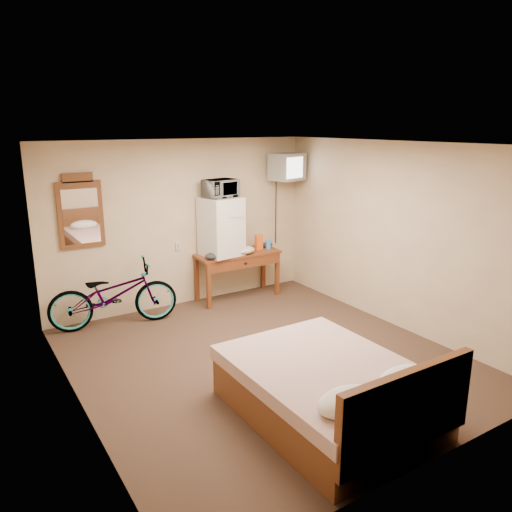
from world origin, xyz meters
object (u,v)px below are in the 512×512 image
at_px(desk, 239,260).
at_px(bed, 332,390).
at_px(mini_fridge, 221,227).
at_px(blue_cup, 268,244).
at_px(bicycle, 113,295).
at_px(microwave, 220,188).
at_px(crt_television, 287,167).
at_px(wall_mirror, 80,212).

relative_size(desk, bed, 0.69).
height_order(mini_fridge, blue_cup, mini_fridge).
bearing_deg(bicycle, microwave, -76.93).
height_order(mini_fridge, microwave, microwave).
xyz_separation_m(blue_cup, bicycle, (-2.56, -0.03, -0.37)).
distance_m(desk, crt_television, 1.69).
xyz_separation_m(desk, mini_fridge, (-0.28, 0.04, 0.57)).
height_order(mini_fridge, bed, mini_fridge).
height_order(desk, bed, bed).
xyz_separation_m(desk, wall_mirror, (-2.28, 0.27, 0.94)).
bearing_deg(bicycle, blue_cup, -79.18).
distance_m(crt_television, bed, 4.26).
bearing_deg(mini_fridge, blue_cup, -4.03).
xyz_separation_m(crt_television, wall_mirror, (-3.20, 0.25, -0.47)).
distance_m(mini_fridge, blue_cup, 0.91).
relative_size(wall_mirror, bicycle, 0.58).
bearing_deg(blue_cup, desk, 177.86).
relative_size(mini_fridge, blue_cup, 5.97).
distance_m(microwave, bed, 3.79).
bearing_deg(mini_fridge, desk, -7.66).
xyz_separation_m(blue_cup, wall_mirror, (-2.82, 0.29, 0.74)).
relative_size(mini_fridge, crt_television, 1.39).
bearing_deg(bicycle, wall_mirror, 49.38).
bearing_deg(blue_cup, crt_television, 6.26).
xyz_separation_m(mini_fridge, microwave, (0.00, 0.00, 0.58)).
xyz_separation_m(mini_fridge, wall_mirror, (-2.00, 0.23, 0.37)).
relative_size(desk, mini_fridge, 1.52).
distance_m(microwave, bicycle, 2.18).
xyz_separation_m(wall_mirror, bicycle, (0.26, -0.32, -1.12)).
height_order(blue_cup, crt_television, crt_television).
xyz_separation_m(crt_television, bed, (-1.89, -3.40, -1.75)).
xyz_separation_m(desk, crt_television, (0.92, 0.02, 1.41)).
distance_m(blue_cup, wall_mirror, 2.93).
bearing_deg(microwave, blue_cup, -16.93).
bearing_deg(bicycle, bed, -152.41).
bearing_deg(crt_television, blue_cup, -173.74).
bearing_deg(bed, mini_fridge, 78.66).
relative_size(microwave, bicycle, 0.28).
height_order(blue_cup, wall_mirror, wall_mirror).
relative_size(crt_television, wall_mirror, 0.64).
xyz_separation_m(microwave, crt_television, (1.20, -0.02, 0.27)).
xyz_separation_m(desk, bed, (-0.97, -3.38, -0.33)).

